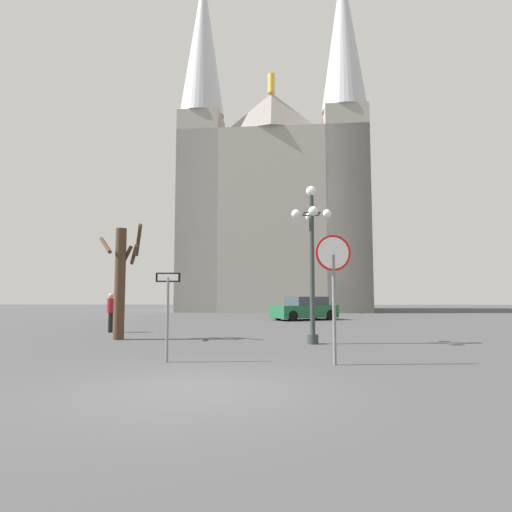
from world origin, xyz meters
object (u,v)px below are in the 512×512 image
at_px(bare_tree, 121,279).
at_px(pedestrian_walking, 111,309).
at_px(stop_sign, 333,272).
at_px(cathedral, 274,205).
at_px(parked_car_near_green, 305,309).
at_px(street_lamp, 312,248).
at_px(one_way_arrow_sign, 168,306).

height_order(bare_tree, pedestrian_walking, bare_tree).
xyz_separation_m(stop_sign, pedestrian_walking, (-8.10, 8.21, -1.11)).
bearing_deg(cathedral, parked_car_near_green, -83.97).
distance_m(stop_sign, street_lamp, 4.26).
relative_size(street_lamp, pedestrian_walking, 3.14).
bearing_deg(one_way_arrow_sign, parked_car_near_green, 74.32).
relative_size(stop_sign, pedestrian_walking, 1.80).
xyz_separation_m(cathedral, parked_car_near_green, (1.58, -15.00, -9.81)).
distance_m(cathedral, parked_car_near_green, 18.00).
distance_m(bare_tree, parked_car_near_green, 14.30).
xyz_separation_m(one_way_arrow_sign, parked_car_near_green, (4.79, 17.06, -0.63)).
height_order(street_lamp, parked_car_near_green, street_lamp).
bearing_deg(street_lamp, stop_sign, -89.36).
distance_m(cathedral, stop_sign, 33.45).
bearing_deg(cathedral, street_lamp, -88.68).
bearing_deg(pedestrian_walking, stop_sign, -45.37).
height_order(parked_car_near_green, pedestrian_walking, pedestrian_walking).
bearing_deg(cathedral, bare_tree, -102.64).
distance_m(cathedral, street_lamp, 29.19).
distance_m(cathedral, pedestrian_walking, 27.00).
bearing_deg(cathedral, one_way_arrow_sign, -95.71).
relative_size(cathedral, street_lamp, 6.55).
distance_m(street_lamp, parked_car_near_green, 13.49).
bearing_deg(pedestrian_walking, one_way_arrow_sign, -62.00).
relative_size(one_way_arrow_sign, parked_car_near_green, 0.48).
distance_m(one_way_arrow_sign, street_lamp, 5.72).
bearing_deg(bare_tree, one_way_arrow_sign, -60.55).
relative_size(bare_tree, pedestrian_walking, 2.49).
height_order(one_way_arrow_sign, bare_tree, bare_tree).
height_order(stop_sign, bare_tree, bare_tree).
xyz_separation_m(one_way_arrow_sign, street_lamp, (3.85, 3.83, 1.80)).
relative_size(street_lamp, parked_car_near_green, 1.17).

